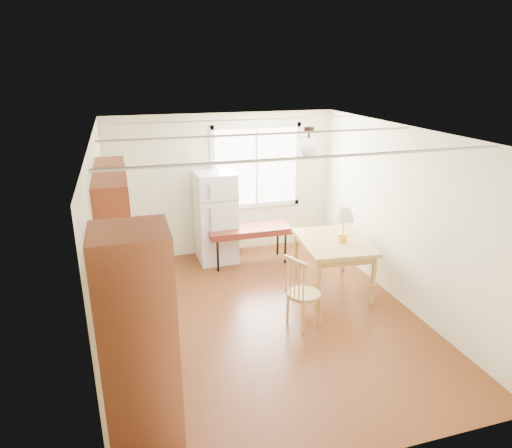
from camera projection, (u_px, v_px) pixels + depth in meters
name	position (u px, v px, depth m)	size (l,w,h in m)	color
room_shell	(267.00, 231.00, 5.82)	(4.60, 5.60, 2.62)	#4D230F
kitchen_run	(134.00, 302.00, 4.91)	(0.65, 3.40, 2.20)	brown
window_unit	(256.00, 166.00, 8.12)	(1.64, 0.05, 1.51)	white
pendant_light	(308.00, 147.00, 6.04)	(0.26, 0.26, 0.40)	#2F1E15
refrigerator	(216.00, 217.00, 7.82)	(0.66, 0.69, 1.57)	silver
bench	(249.00, 231.00, 7.76)	(1.41, 0.53, 0.65)	#5A1B15
dining_table	(333.00, 247.00, 6.80)	(1.08, 1.37, 0.80)	#A68240
chair	(299.00, 288.00, 5.83)	(0.48, 0.47, 0.97)	#A68240
table_lamp	(344.00, 216.00, 6.61)	(0.31, 0.31, 0.53)	gold
coffee_maker	(132.00, 296.00, 4.66)	(0.21, 0.25, 0.35)	black
kettle	(128.00, 292.00, 4.77)	(0.14, 0.14, 0.26)	#B8100D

